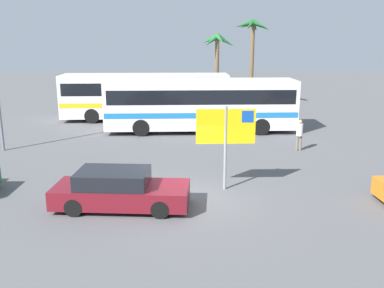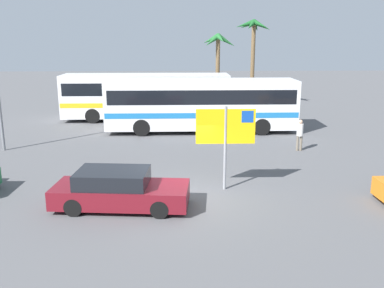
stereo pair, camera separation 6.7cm
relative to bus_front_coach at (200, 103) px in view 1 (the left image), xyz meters
The scene contains 8 objects.
ground 11.40m from the bus_front_coach, 96.83° to the right, with size 120.00×120.00×0.00m, color #565659.
bus_front_coach is the anchor object (origin of this frame).
bus_rear_coach 5.38m from the bus_front_coach, 132.31° to the left, with size 11.47×2.61×3.17m.
ferry_sign 10.35m from the bus_front_coach, 87.85° to the right, with size 2.20×0.11×3.20m.
car_maroon 12.55m from the bus_front_coach, 105.93° to the right, with size 4.68×2.17×1.32m.
pedestrian_crossing_lot 6.81m from the bus_front_coach, 44.93° to the right, with size 0.32×0.32×1.61m.
palm_tree_seaside 8.03m from the bus_front_coach, 77.21° to the left, with size 2.66×2.99×5.95m.
palm_tree_inland 10.44m from the bus_front_coach, 61.95° to the left, with size 2.88×2.72×7.03m.
Camera 1 is at (-0.15, -14.40, 5.63)m, focal length 39.60 mm.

